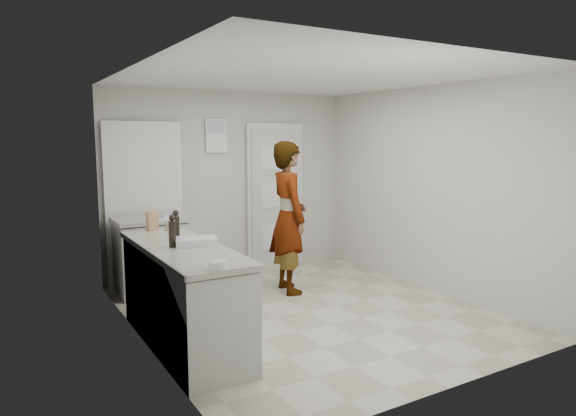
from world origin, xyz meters
TOP-DOWN VIEW (x-y plane):
  - ground at (0.00, 0.00)m, footprint 4.00×4.00m
  - room_shell at (-0.17, 1.95)m, footprint 4.00×4.00m
  - main_counter at (-1.45, -0.20)m, footprint 0.64×1.96m
  - side_counter at (-1.25, 1.55)m, footprint 0.84×0.61m
  - person at (0.22, 0.76)m, footprint 0.55×0.74m
  - cake_mix_box at (-1.46, 0.70)m, footprint 0.13×0.10m
  - spice_jar at (-1.33, 0.59)m, footprint 0.05×0.05m
  - oil_cruet_a at (-1.39, 0.14)m, footprint 0.07×0.07m
  - oil_cruet_b at (-1.54, -0.21)m, footprint 0.06×0.06m
  - baking_dish at (-1.33, -0.22)m, footprint 0.42×0.34m
  - egg_bowl at (-1.48, -1.10)m, footprint 0.14×0.14m
  - papers at (-1.13, 1.44)m, footprint 0.25×0.31m

SIDE VIEW (x-z plane):
  - ground at x=0.00m, z-range 0.00..0.00m
  - main_counter at x=-1.45m, z-range -0.04..0.89m
  - side_counter at x=-1.25m, z-range -0.03..0.89m
  - person at x=0.22m, z-range 0.00..1.84m
  - papers at x=-1.13m, z-range 0.93..0.93m
  - egg_bowl at x=-1.48m, z-range 0.92..0.98m
  - baking_dish at x=-1.33m, z-range 0.92..0.99m
  - spice_jar at x=-1.33m, z-range 0.93..1.01m
  - room_shell at x=-0.17m, z-range -0.98..3.02m
  - cake_mix_box at x=-1.46m, z-range 0.92..1.12m
  - oil_cruet_a at x=-1.39m, z-range 0.92..1.19m
  - oil_cruet_b at x=-1.54m, z-range 0.92..1.21m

